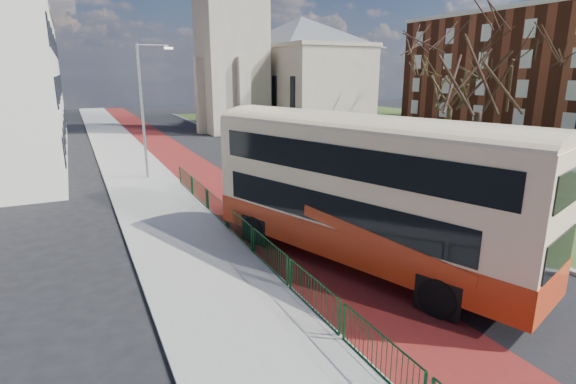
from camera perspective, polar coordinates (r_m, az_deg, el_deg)
ground at (r=14.83m, az=12.21°, el=-11.33°), size 160.00×160.00×0.00m
road_carriageway at (r=32.60m, az=-7.43°, el=3.38°), size 9.00×120.00×0.01m
bus_lane at (r=31.88m, az=-12.05°, el=2.92°), size 3.40×120.00×0.01m
pavement_west at (r=31.23m, az=-18.83°, el=2.29°), size 4.00×120.00×0.12m
kerb_west at (r=31.51m, az=-15.23°, el=2.69°), size 0.25×120.00×0.13m
kerb_east at (r=36.05m, az=-1.48°, el=4.71°), size 0.25×80.00×0.13m
grass_green at (r=47.67m, az=21.05°, el=6.19°), size 40.00×80.00×0.04m
footpath at (r=35.53m, az=28.25°, el=2.75°), size 18.84×32.82×0.03m
pedestrian_railing at (r=16.48m, az=-4.59°, el=-6.19°), size 0.07×24.00×1.12m
gothic_church at (r=53.13m, az=-2.34°, el=22.15°), size 16.38×18.00×40.00m
streetlamp at (r=28.73m, az=-17.77°, el=10.50°), size 2.13×0.18×8.00m
bus at (r=15.13m, az=9.40°, el=0.81°), size 6.53×12.13×4.97m
winter_tree_near at (r=29.24m, az=23.64°, el=15.67°), size 7.64×7.64×10.69m
winter_tree_far at (r=44.19m, az=20.15°, el=13.21°), size 6.91×6.91×8.33m
litter_bin at (r=23.30m, az=26.87°, el=-1.35°), size 0.86×0.86×1.08m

